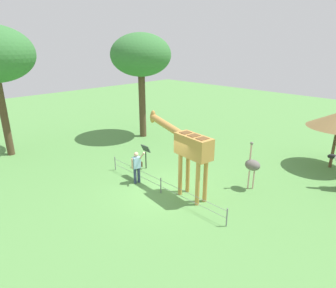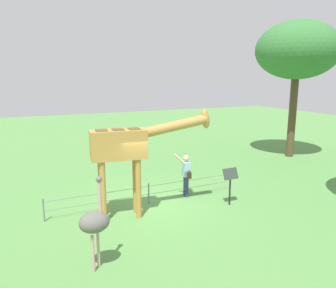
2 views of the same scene
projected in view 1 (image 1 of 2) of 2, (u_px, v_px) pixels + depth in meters
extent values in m
plane|color=#568E47|center=(165.00, 191.00, 13.13)|extent=(60.00, 60.00, 0.00)
cylinder|color=#BC8942|center=(180.00, 174.00, 12.55)|extent=(0.18, 0.18, 1.94)
cylinder|color=#BC8942|center=(188.00, 172.00, 12.81)|extent=(0.18, 0.18, 1.94)
cylinder|color=#BC8942|center=(198.00, 184.00, 11.73)|extent=(0.18, 0.18, 1.94)
cylinder|color=#BC8942|center=(205.00, 181.00, 11.99)|extent=(0.18, 0.18, 1.94)
cube|color=#BC8942|center=(193.00, 146.00, 11.80)|extent=(1.77, 0.91, 0.90)
cube|color=brown|center=(186.00, 133.00, 12.02)|extent=(0.41, 0.48, 0.02)
cube|color=brown|center=(194.00, 135.00, 11.65)|extent=(0.41, 0.48, 0.02)
cube|color=brown|center=(202.00, 138.00, 11.27)|extent=(0.41, 0.48, 0.02)
cylinder|color=#BC8942|center=(167.00, 126.00, 12.94)|extent=(2.37, 0.61, 0.71)
ellipsoid|color=#BC8942|center=(153.00, 117.00, 13.74)|extent=(0.41, 0.31, 0.68)
cylinder|color=brown|center=(152.00, 113.00, 13.64)|extent=(0.05, 0.05, 0.14)
cylinder|color=brown|center=(154.00, 113.00, 13.72)|extent=(0.05, 0.05, 0.14)
cylinder|color=navy|center=(139.00, 175.00, 13.86)|extent=(0.14, 0.14, 0.78)
cylinder|color=navy|center=(135.00, 176.00, 13.75)|extent=(0.14, 0.14, 0.78)
cube|color=#8CBFE0|center=(136.00, 162.00, 13.59)|extent=(0.30, 0.40, 0.55)
sphere|color=#D8AD8C|center=(136.00, 154.00, 13.45)|extent=(0.22, 0.22, 0.22)
cylinder|color=#D8AD8C|center=(142.00, 155.00, 13.30)|extent=(0.45, 0.16, 0.45)
cylinder|color=#D8AD8C|center=(132.00, 164.00, 13.47)|extent=(0.08, 0.08, 0.50)
cube|color=brown|center=(140.00, 164.00, 13.80)|extent=(0.15, 0.22, 0.24)
ellipsoid|color=black|center=(332.00, 156.00, 12.98)|extent=(0.43, 0.37, 0.22)
cylinder|color=#CC9E93|center=(249.00, 180.00, 13.23)|extent=(0.07, 0.07, 0.90)
cylinder|color=#CC9E93|center=(253.00, 180.00, 13.22)|extent=(0.07, 0.07, 0.90)
ellipsoid|color=#66605B|center=(253.00, 165.00, 12.98)|extent=(0.70, 0.56, 0.49)
cylinder|color=#CC9E93|center=(251.00, 153.00, 12.90)|extent=(0.08, 0.08, 0.80)
sphere|color=#66605B|center=(252.00, 143.00, 12.75)|extent=(0.14, 0.14, 0.14)
cylinder|color=brown|center=(334.00, 148.00, 15.30)|extent=(0.16, 0.16, 2.25)
cylinder|color=brown|center=(142.00, 106.00, 20.17)|extent=(0.47, 0.47, 4.42)
ellipsoid|color=#387538|center=(141.00, 55.00, 19.03)|extent=(4.02, 4.02, 2.82)
cylinder|color=brown|center=(5.00, 118.00, 16.71)|extent=(0.41, 0.41, 4.50)
cylinder|color=black|center=(146.00, 160.00, 15.38)|extent=(0.06, 0.06, 0.95)
cube|color=#333D38|center=(146.00, 149.00, 15.16)|extent=(0.56, 0.21, 0.38)
cylinder|color=slate|center=(227.00, 217.00, 10.51)|extent=(0.05, 0.05, 0.75)
cylinder|color=slate|center=(161.00, 186.00, 12.85)|extent=(0.05, 0.05, 0.75)
cylinder|color=slate|center=(115.00, 163.00, 15.19)|extent=(0.05, 0.05, 0.75)
cube|color=slate|center=(161.00, 180.00, 12.76)|extent=(7.00, 0.01, 0.01)
cube|color=slate|center=(161.00, 186.00, 12.86)|extent=(7.00, 0.01, 0.01)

